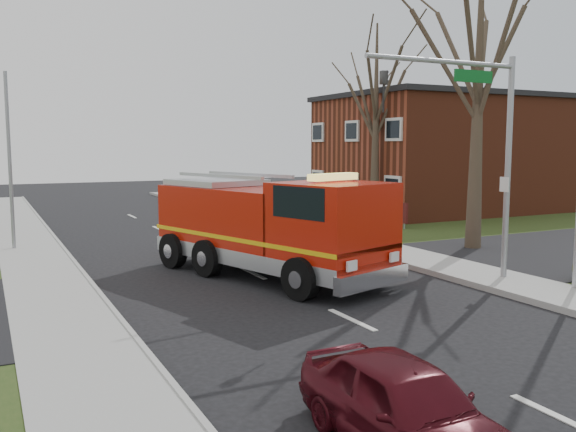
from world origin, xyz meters
name	(u,v)px	position (x,y,z in m)	size (l,w,h in m)	color
ground	(352,320)	(0.00, 0.00, 0.00)	(120.00, 120.00, 0.00)	black
sidewalk_right	(536,290)	(6.20, 0.00, 0.07)	(2.40, 80.00, 0.15)	#9B9A95
sidewalk_left	(83,357)	(-6.20, 0.00, 0.07)	(2.40, 80.00, 0.15)	#9B9A95
brick_building	(452,154)	(19.00, 18.00, 3.66)	(15.40, 10.40, 7.25)	maroon
health_center_sign	(395,212)	(10.50, 12.50, 0.88)	(0.12, 2.00, 1.40)	#471110
bare_tree_near	(479,60)	(9.50, 6.00, 7.41)	(6.00, 6.00, 12.00)	#392E21
bare_tree_far	(376,101)	(11.00, 15.00, 6.49)	(5.25, 5.25, 10.50)	#392E21
traffic_signal_mast	(477,127)	(5.21, 1.50, 4.71)	(5.29, 0.18, 6.80)	gray
utility_pole_far	(10,163)	(-6.80, 14.00, 3.50)	(0.14, 0.14, 7.00)	gray
fire_engine	(270,229)	(0.30, 5.27, 1.54)	(5.29, 8.89, 3.39)	#AB1607
parked_car_maroon	(406,407)	(-2.80, -5.72, 0.66)	(1.55, 3.86, 1.32)	#450B12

